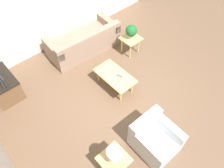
{
  "coord_description": "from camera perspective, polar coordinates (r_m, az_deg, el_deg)",
  "views": [
    {
      "loc": [
        -2.22,
        2.51,
        4.64
      ],
      "look_at": [
        0.23,
        0.29,
        0.55
      ],
      "focal_mm": 35.0,
      "sensor_mm": 36.0,
      "label": 1
    }
  ],
  "objects": [
    {
      "name": "ground_plane",
      "position": [
        5.72,
        3.74,
        -3.29
      ],
      "size": [
        14.0,
        14.0,
        0.0
      ],
      "primitive_type": "plane",
      "color": "brown"
    },
    {
      "name": "side_table_plant",
      "position": [
        6.57,
        4.87,
        11.33
      ],
      "size": [
        0.53,
        0.53,
        0.54
      ],
      "color": "tan",
      "rests_on": "ground_plane"
    },
    {
      "name": "table_lamp",
      "position": [
        4.14,
        0.54,
        -17.87
      ],
      "size": [
        0.28,
        0.28,
        0.37
      ],
      "color": "red",
      "rests_on": "side_table_lamp"
    },
    {
      "name": "wall_right",
      "position": [
        6.7,
        -15.45,
        19.94
      ],
      "size": [
        0.12,
        7.2,
        2.7
      ],
      "color": "silver",
      "rests_on": "ground_plane"
    },
    {
      "name": "side_table_lamp",
      "position": [
        4.44,
        0.51,
        -19.35
      ],
      "size": [
        0.53,
        0.53,
        0.54
      ],
      "color": "tan",
      "rests_on": "ground_plane"
    },
    {
      "name": "sofa",
      "position": [
        6.77,
        -7.31,
        10.7
      ],
      "size": [
        1.1,
        2.2,
        0.79
      ],
      "rotation": [
        0.0,
        0.0,
        1.5
      ],
      "color": "gray",
      "rests_on": "ground_plane"
    },
    {
      "name": "armchair",
      "position": [
        4.86,
        10.9,
        -13.72
      ],
      "size": [
        0.92,
        0.83,
        0.77
      ],
      "rotation": [
        0.0,
        0.0,
        -1.6
      ],
      "color": "silver",
      "rests_on": "ground_plane"
    },
    {
      "name": "tv_stand_chest",
      "position": [
        6.18,
        -26.7,
        -0.33
      ],
      "size": [
        0.99,
        0.65,
        0.61
      ],
      "color": "brown",
      "rests_on": "ground_plane"
    },
    {
      "name": "coffee_table",
      "position": [
        5.62,
        0.75,
        1.97
      ],
      "size": [
        1.08,
        0.6,
        0.44
      ],
      "color": "tan",
      "rests_on": "ground_plane"
    },
    {
      "name": "potted_plant",
      "position": [
        6.37,
        5.07,
        13.62
      ],
      "size": [
        0.34,
        0.34,
        0.43
      ],
      "color": "#B2ADA3",
      "rests_on": "side_table_plant"
    },
    {
      "name": "remote_control",
      "position": [
        5.56,
        1.96,
        2.17
      ],
      "size": [
        0.16,
        0.1,
        0.02
      ],
      "color": "#4C4C51",
      "rests_on": "coffee_table"
    }
  ]
}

